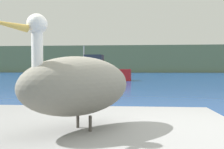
% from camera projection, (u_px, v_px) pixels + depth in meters
% --- Properties ---
extents(hillside_backdrop, '(140.00, 14.70, 8.16)m').
position_uv_depth(hillside_backdrop, '(134.00, 60.00, 80.81)').
color(hillside_backdrop, '#6B7A51').
rests_on(hillside_backdrop, ground).
extents(pelican, '(1.16, 1.28, 1.00)m').
position_uv_depth(pelican, '(78.00, 85.00, 2.26)').
color(pelican, slate).
rests_on(pelican, pier_dock).
extents(fishing_boat_red, '(6.55, 2.41, 3.82)m').
position_uv_depth(fishing_boat_red, '(99.00, 72.00, 27.25)').
color(fishing_boat_red, red).
rests_on(fishing_boat_red, ground).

